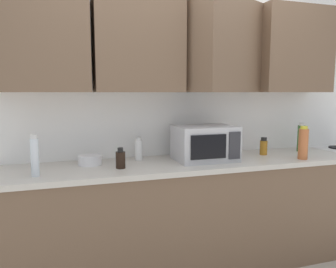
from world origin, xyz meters
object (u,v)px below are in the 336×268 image
Objects in this scene: bottle_soy_dark at (121,159)px; bottle_spice_jar at (303,143)px; bottle_clear_tall at (35,156)px; bowl_ceramic_small at (90,160)px; bottle_white_jar at (138,150)px; bottle_amber_vinegar at (264,147)px; bottle_green_oil at (301,138)px; microwave at (205,143)px.

bottle_soy_dark is 0.55× the size of bottle_spice_jar.
bottle_clear_tall reaches higher than bowl_ceramic_small.
bottle_soy_dark is 0.30m from bottle_white_jar.
bottle_green_oil is at bearing 5.27° from bottle_amber_vinegar.
microwave is at bearing -175.11° from bottle_green_oil.
bottle_soy_dark is 0.28m from bowl_ceramic_small.
bottle_green_oil is 1.73× the size of bottle_amber_vinegar.
bottle_green_oil is 1.77× the size of bottle_soy_dark.
bottle_soy_dark is (-1.29, -0.13, -0.01)m from bottle_amber_vinegar.
bottle_spice_jar is at bearing -15.06° from microwave.
bottle_soy_dark is (-0.70, -0.08, -0.07)m from microwave.
bottle_clear_tall is at bearing -174.06° from bottle_soy_dark.
bottle_white_jar is 1.36m from bottle_spice_jar.
bottle_soy_dark is 0.58m from bottle_clear_tall.
bottle_white_jar is (0.19, 0.24, 0.02)m from bottle_soy_dark.
bottle_green_oil reaches higher than bottle_soy_dark.
bottle_clear_tall reaches higher than bottle_green_oil.
bottle_soy_dark is (-1.72, -0.17, -0.06)m from bottle_green_oil.
microwave reaches higher than bottle_amber_vinegar.
bottle_clear_tall is 1.55× the size of bowl_ceramic_small.
bottle_spice_jar is (0.79, -0.21, -0.01)m from microwave.
bottle_green_oil reaches higher than bowl_ceramic_small.
bottle_amber_vinegar is 1.30m from bottle_soy_dark.
bottle_green_oil is at bearing -2.58° from bottle_white_jar.
microwave reaches higher than bottle_clear_tall.
bottle_white_jar is 0.68× the size of bottle_clear_tall.
bottle_white_jar is at bearing 174.39° from bottle_amber_vinegar.
bowl_ceramic_small is (-0.91, 0.10, -0.10)m from microwave.
microwave is 0.71m from bottle_soy_dark.
bowl_ceramic_small is at bearing 34.01° from bottle_clear_tall.
microwave is 2.55× the size of bottle_white_jar.
bottle_clear_tall reaches higher than bottle_white_jar.
bottle_spice_jar is (2.06, -0.07, -0.00)m from bottle_clear_tall.
bottle_green_oil is 0.43m from bottle_amber_vinegar.
bottle_green_oil is 0.97× the size of bottle_spice_jar.
microwave reaches higher than bowl_ceramic_small.
microwave is at bearing 6.44° from bottle_clear_tall.
bottle_clear_tall is (-2.29, -0.23, 0.01)m from bottle_green_oil.
bottle_green_oil is 0.38m from bottle_spice_jar.
bottle_spice_jar reaches higher than bottle_soy_dark.
microwave is 1.02m from bottle_green_oil.
bottle_clear_tall is 0.45m from bowl_ceramic_small.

